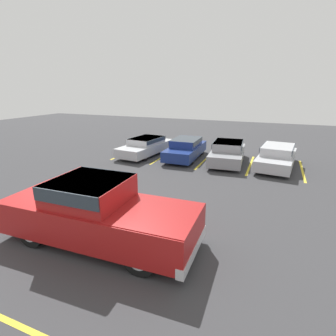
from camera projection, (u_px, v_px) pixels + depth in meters
ground_plane at (80, 222)px, 8.84m from camera, size 60.00×60.00×0.00m
stall_stripe_a at (128, 152)px, 18.27m from camera, size 0.12×4.24×0.01m
stall_stripe_b at (164, 156)px, 17.27m from camera, size 0.12×4.24×0.01m
stall_stripe_c at (204, 160)px, 16.27m from camera, size 0.12×4.24×0.01m
stall_stripe_d at (250, 165)px, 15.28m from camera, size 0.12×4.24×0.01m
stall_stripe_e at (302, 171)px, 14.28m from camera, size 0.12×4.24×0.01m
aisle_stripe_foreground at (9, 321)px, 5.07m from camera, size 8.69×0.12×0.01m
pickup_truck at (100, 212)px, 7.46m from camera, size 5.74×2.29×1.89m
parked_sedan_a at (146, 146)px, 17.52m from camera, size 2.24×4.76×1.15m
parked_sedan_b at (186, 148)px, 16.61m from camera, size 1.82×4.33×1.25m
parked_sedan_c at (228, 152)px, 15.65m from camera, size 2.11×4.38×1.27m
parked_sedan_d at (277, 156)px, 14.78m from camera, size 2.23×4.62×1.23m
wheel_stop_curb at (227, 152)px, 18.20m from camera, size 1.80×0.20×0.14m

